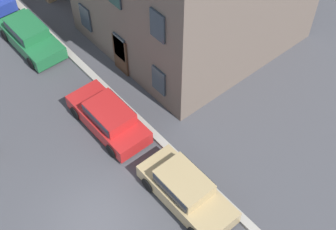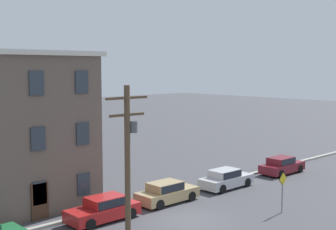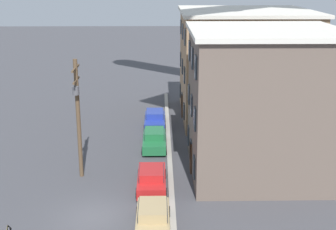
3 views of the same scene
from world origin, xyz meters
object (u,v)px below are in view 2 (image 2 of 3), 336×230
(car_red, at_px, (104,208))
(caution_sign, at_px, (283,186))
(utility_pole, at_px, (128,160))
(car_tan, at_px, (166,192))
(car_maroon, at_px, (282,165))
(car_silver, at_px, (226,178))

(car_red, xyz_separation_m, caution_sign, (8.94, -6.35, 0.95))
(caution_sign, relative_size, utility_pole, 0.32)
(caution_sign, bearing_deg, utility_pole, 172.35)
(car_tan, relative_size, car_maroon, 1.00)
(car_red, height_order, caution_sign, caution_sign)
(car_tan, distance_m, caution_sign, 7.57)
(car_silver, relative_size, utility_pole, 0.54)
(car_red, height_order, utility_pole, utility_pole)
(car_silver, height_order, caution_sign, caution_sign)
(car_silver, bearing_deg, caution_sign, -108.24)
(car_tan, xyz_separation_m, car_silver, (5.85, -0.19, 0.00))
(car_maroon, bearing_deg, car_red, 179.41)
(car_maroon, distance_m, utility_pole, 21.08)
(car_red, height_order, car_maroon, same)
(caution_sign, bearing_deg, car_red, 144.64)
(car_red, xyz_separation_m, car_tan, (5.16, 0.14, 0.00))
(car_tan, distance_m, car_silver, 5.86)
(car_silver, bearing_deg, utility_pole, -159.59)
(utility_pole, bearing_deg, car_maroon, 13.09)
(car_silver, height_order, utility_pole, utility_pole)
(car_red, distance_m, car_tan, 5.17)
(car_red, xyz_separation_m, car_maroon, (18.22, -0.19, 0.00))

